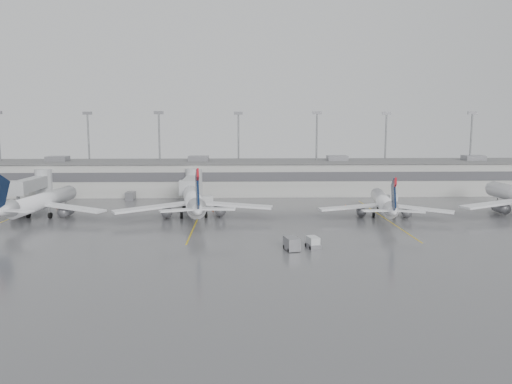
{
  "coord_description": "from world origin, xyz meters",
  "views": [
    {
      "loc": [
        -9.46,
        -67.35,
        17.8
      ],
      "look_at": [
        -6.62,
        24.0,
        5.0
      ],
      "focal_mm": 35.0,
      "sensor_mm": 36.0,
      "label": 1
    }
  ],
  "objects_px": {
    "jet_mid_right": "(384,203)",
    "baggage_tug": "(313,244)",
    "jet_mid_left": "(193,200)",
    "jet_far_left": "(40,201)"
  },
  "relations": [
    {
      "from": "jet_mid_left",
      "to": "jet_mid_right",
      "type": "distance_m",
      "value": 35.91
    },
    {
      "from": "jet_mid_right",
      "to": "jet_mid_left",
      "type": "bearing_deg",
      "value": -172.67
    },
    {
      "from": "jet_mid_left",
      "to": "jet_mid_right",
      "type": "relative_size",
      "value": 1.19
    },
    {
      "from": "jet_mid_left",
      "to": "baggage_tug",
      "type": "bearing_deg",
      "value": -59.22
    },
    {
      "from": "jet_mid_left",
      "to": "baggage_tug",
      "type": "relative_size",
      "value": 11.67
    },
    {
      "from": "baggage_tug",
      "to": "jet_mid_left",
      "type": "bearing_deg",
      "value": 116.29
    },
    {
      "from": "jet_far_left",
      "to": "jet_mid_right",
      "type": "bearing_deg",
      "value": 4.65
    },
    {
      "from": "jet_far_left",
      "to": "baggage_tug",
      "type": "relative_size",
      "value": 10.81
    },
    {
      "from": "jet_far_left",
      "to": "jet_mid_left",
      "type": "height_order",
      "value": "jet_mid_left"
    },
    {
      "from": "jet_mid_right",
      "to": "baggage_tug",
      "type": "bearing_deg",
      "value": -117.56
    }
  ]
}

